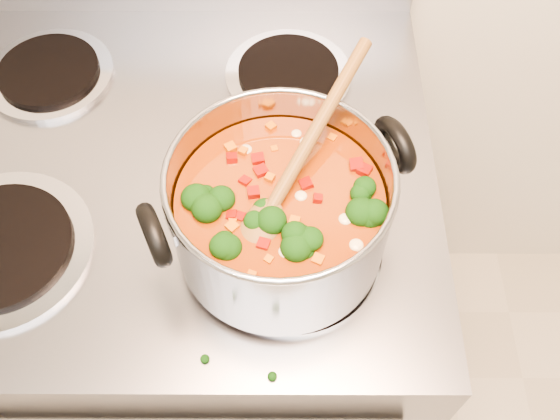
% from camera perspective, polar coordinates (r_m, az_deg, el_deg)
% --- Properties ---
extents(electric_range, '(0.79, 0.71, 1.08)m').
position_cam_1_polar(electric_range, '(1.30, -7.77, -7.17)').
color(electric_range, gray).
rests_on(electric_range, ground).
extents(stockpot, '(0.32, 0.26, 0.16)m').
position_cam_1_polar(stockpot, '(0.74, -0.05, -0.23)').
color(stockpot, '#9B9CA3').
rests_on(stockpot, electric_range).
extents(wooden_spoon, '(0.17, 0.27, 0.10)m').
position_cam_1_polar(wooden_spoon, '(0.71, 0.81, 3.03)').
color(wooden_spoon, brown).
rests_on(wooden_spoon, stockpot).
extents(cooktop_crumbs, '(0.15, 0.02, 0.01)m').
position_cam_1_polar(cooktop_crumbs, '(0.75, -3.73, -13.46)').
color(cooktop_crumbs, black).
rests_on(cooktop_crumbs, electric_range).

